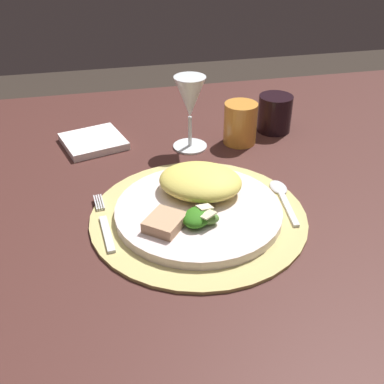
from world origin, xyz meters
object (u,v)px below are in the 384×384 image
(dining_table, at_px, (204,236))
(amber_tumbler, at_px, (240,123))
(dinner_plate, at_px, (198,211))
(spoon, at_px, (281,194))
(dark_tumbler, at_px, (275,113))
(fork, at_px, (105,224))
(napkin, at_px, (93,141))
(wine_glass, at_px, (192,100))

(dining_table, relative_size, amber_tumbler, 16.18)
(dining_table, bearing_deg, dinner_plate, -108.95)
(dining_table, bearing_deg, amber_tumbler, 51.28)
(spoon, distance_m, dark_tumbler, 0.28)
(fork, bearing_deg, napkin, 90.80)
(fork, xyz_separation_m, dark_tumbler, (0.40, 0.29, 0.03))
(fork, height_order, napkin, napkin)
(dining_table, height_order, fork, fork)
(dinner_plate, bearing_deg, amber_tumbler, 59.53)
(dinner_plate, distance_m, wine_glass, 0.27)
(dinner_plate, distance_m, amber_tumbler, 0.30)
(fork, bearing_deg, dark_tumbler, 36.33)
(dark_tumbler, bearing_deg, dining_table, -138.79)
(dining_table, distance_m, wine_glass, 0.28)
(napkin, bearing_deg, wine_glass, -15.28)
(wine_glass, height_order, dark_tumbler, wine_glass)
(napkin, height_order, amber_tumbler, amber_tumbler)
(spoon, bearing_deg, dining_table, 142.47)
(fork, bearing_deg, wine_glass, 51.67)
(dinner_plate, height_order, wine_glass, wine_glass)
(dining_table, relative_size, dinner_plate, 5.18)
(napkin, xyz_separation_m, amber_tumbler, (0.31, -0.06, 0.04))
(dining_table, bearing_deg, spoon, -37.53)
(fork, height_order, wine_glass, wine_glass)
(wine_glass, bearing_deg, dark_tumbler, 11.66)
(fork, relative_size, dark_tumbler, 1.98)
(napkin, xyz_separation_m, dark_tumbler, (0.40, -0.01, 0.03))
(napkin, bearing_deg, dark_tumbler, -2.06)
(dinner_plate, height_order, dark_tumbler, dark_tumbler)
(dining_table, bearing_deg, dark_tumbler, 41.21)
(dinner_plate, relative_size, amber_tumbler, 3.13)
(dinner_plate, xyz_separation_m, dark_tumbler, (0.24, 0.29, 0.03))
(napkin, distance_m, wine_glass, 0.23)
(amber_tumbler, bearing_deg, wine_glass, 179.88)
(dinner_plate, bearing_deg, dark_tumbler, 50.58)
(dinner_plate, height_order, amber_tumbler, amber_tumbler)
(dinner_plate, distance_m, spoon, 0.16)
(amber_tumbler, distance_m, dark_tumbler, 0.10)
(dining_table, relative_size, spoon, 10.13)
(fork, bearing_deg, dinner_plate, -1.12)
(dinner_plate, xyz_separation_m, amber_tumbler, (0.15, 0.25, 0.03))
(dinner_plate, relative_size, fork, 1.71)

